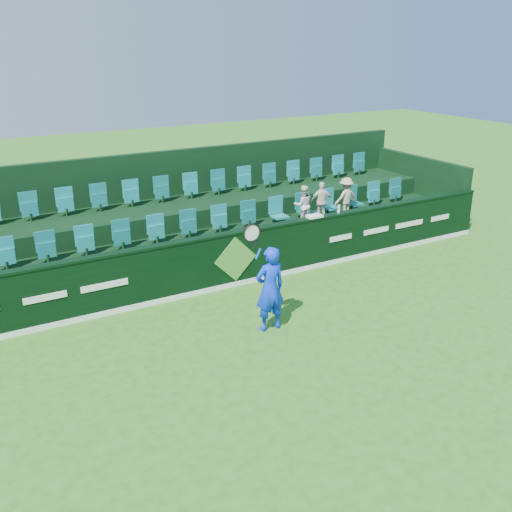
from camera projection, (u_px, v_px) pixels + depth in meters
ground at (335, 361)px, 10.47m from camera, size 60.00×60.00×0.00m
sponsor_hoarding at (233, 259)px, 13.47m from camera, size 16.00×0.25×1.35m
stand_tier_front at (213, 255)px, 14.46m from camera, size 16.00×2.00×0.80m
stand_tier_back at (184, 226)px, 15.91m from camera, size 16.00×1.80×1.30m
stand_rear at (176, 203)px, 16.07m from camera, size 16.00×4.10×2.60m
seat_row_front at (206, 225)px, 14.54m from camera, size 13.50×0.50×0.60m
seat_row_back at (178, 191)px, 15.82m from camera, size 13.50×0.50×0.60m
tennis_player at (270, 288)px, 11.31m from camera, size 1.05×0.43×2.42m
spectator_left at (303, 205)px, 15.41m from camera, size 0.62×0.54×1.08m
spectator_middle at (322, 202)px, 15.70m from camera, size 0.69×0.49×1.09m
spectator_right at (346, 197)px, 16.08m from camera, size 0.74×0.44×1.12m
towel at (314, 216)px, 14.29m from camera, size 0.39×0.26×0.06m
drinks_bottle at (339, 209)px, 14.62m from camera, size 0.07×0.07×0.21m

